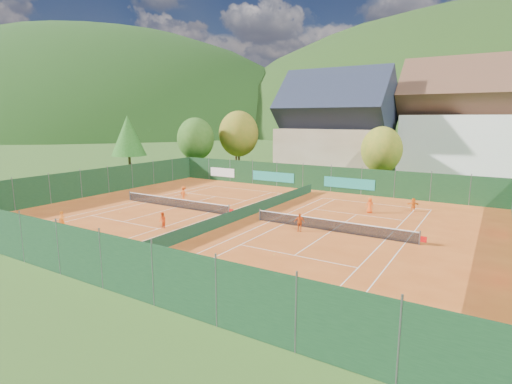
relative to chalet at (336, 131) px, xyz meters
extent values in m
plane|color=#2B4E18|center=(3.00, -30.00, -6.64)|extent=(600.00, 600.00, 0.00)
cube|color=#B9501B|center=(3.00, -30.00, -6.62)|extent=(40.00, 32.00, 0.01)
cube|color=white|center=(-5.00, -18.12, -6.61)|extent=(10.97, 0.06, 0.00)
cube|color=white|center=(-5.00, -41.88, -6.61)|extent=(10.97, 0.06, 0.00)
cube|color=white|center=(-10.48, -30.00, -6.61)|extent=(0.06, 23.77, 0.00)
cube|color=white|center=(0.49, -30.00, -6.61)|extent=(0.06, 23.77, 0.00)
cube|color=white|center=(-9.12, -30.00, -6.61)|extent=(0.06, 23.77, 0.00)
cube|color=white|center=(-0.88, -30.00, -6.61)|extent=(0.06, 23.77, 0.00)
cube|color=white|center=(-5.00, -23.60, -6.61)|extent=(8.23, 0.06, 0.00)
cube|color=white|center=(-5.00, -36.40, -6.61)|extent=(8.23, 0.06, 0.00)
cube|color=white|center=(-5.00, -30.00, -6.61)|extent=(0.06, 12.80, 0.00)
cube|color=white|center=(11.00, -18.12, -6.61)|extent=(10.97, 0.06, 0.00)
cube|color=white|center=(11.00, -41.88, -6.61)|extent=(10.97, 0.06, 0.00)
cube|color=white|center=(5.51, -30.00, -6.61)|extent=(0.06, 23.77, 0.00)
cube|color=white|center=(16.48, -30.00, -6.61)|extent=(0.06, 23.77, 0.00)
cube|color=white|center=(6.88, -30.00, -6.61)|extent=(0.06, 23.77, 0.00)
cube|color=white|center=(15.12, -30.00, -6.61)|extent=(0.06, 23.77, 0.00)
cube|color=white|center=(11.00, -23.60, -6.61)|extent=(8.23, 0.06, 0.00)
cube|color=white|center=(11.00, -36.40, -6.61)|extent=(8.23, 0.06, 0.00)
cube|color=white|center=(11.00, -30.00, -6.61)|extent=(0.06, 12.80, 0.00)
cylinder|color=#59595B|center=(-11.40, -30.00, -6.11)|extent=(0.10, 0.10, 1.02)
cylinder|color=#59595B|center=(1.40, -30.00, -6.11)|extent=(0.10, 0.10, 1.02)
cube|color=black|center=(-5.00, -30.00, -6.16)|extent=(12.80, 0.02, 0.86)
cube|color=white|center=(-5.00, -30.00, -5.73)|extent=(12.80, 0.04, 0.06)
cube|color=red|center=(1.65, -30.00, -6.17)|extent=(0.40, 0.04, 0.40)
cylinder|color=#59595B|center=(4.60, -30.00, -6.11)|extent=(0.10, 0.10, 1.02)
cylinder|color=#59595B|center=(17.40, -30.00, -6.11)|extent=(0.10, 0.10, 1.02)
cube|color=black|center=(11.00, -30.00, -6.16)|extent=(12.80, 0.02, 0.86)
cube|color=white|center=(11.00, -30.00, -5.73)|extent=(12.80, 0.04, 0.06)
cube|color=red|center=(17.65, -30.00, -6.17)|extent=(0.40, 0.04, 0.40)
cube|color=#153A24|center=(3.00, -30.00, -6.12)|extent=(0.03, 28.80, 1.00)
cube|color=#123318|center=(3.00, -14.00, -5.12)|extent=(40.00, 0.04, 3.00)
cube|color=teal|center=(-3.00, -14.06, -5.42)|extent=(6.00, 0.03, 1.20)
cube|color=teal|center=(7.00, -14.06, -5.42)|extent=(6.00, 0.03, 1.20)
cube|color=silver|center=(-11.00, -14.06, -5.42)|extent=(4.00, 0.03, 1.20)
cube|color=#12331A|center=(3.00, -46.00, -5.12)|extent=(40.00, 0.04, 3.00)
cube|color=#14381C|center=(-17.00, -30.00, -5.12)|extent=(0.04, 32.00, 3.00)
cube|color=tan|center=(0.00, 0.00, -3.12)|extent=(15.00, 12.00, 7.00)
cube|color=#1E2333|center=(0.00, 0.00, 3.38)|extent=(16.20, 12.00, 12.00)
cube|color=silver|center=(19.00, 6.00, -2.12)|extent=(20.00, 11.00, 9.00)
cube|color=brown|center=(19.00, 6.00, 5.13)|extent=(21.60, 11.00, 11.00)
cylinder|color=#422617|center=(-19.00, -10.00, -5.22)|extent=(0.36, 0.36, 2.80)
ellipsoid|color=#2B5618|center=(-19.00, -10.00, -1.22)|extent=(5.72, 5.72, 6.58)
cylinder|color=#4D371B|center=(-15.00, -4.00, -5.05)|extent=(0.36, 0.36, 3.15)
ellipsoid|color=olive|center=(-15.00, -4.00, -0.55)|extent=(6.44, 6.44, 7.40)
cylinder|color=#402717|center=(-21.00, 4.00, -4.87)|extent=(0.36, 0.36, 3.50)
cone|color=#2D5E1B|center=(-21.00, 4.00, 0.13)|extent=(5.60, 5.60, 6.50)
cylinder|color=#422717|center=(9.00, -8.00, -5.40)|extent=(0.36, 0.36, 2.45)
ellipsoid|color=olive|center=(9.00, -8.00, -1.90)|extent=(5.01, 5.01, 5.76)
cylinder|color=#482C19|center=(-25.00, -18.00, -5.05)|extent=(0.36, 0.36, 3.15)
cone|color=#1F5618|center=(-25.00, -18.00, -0.55)|extent=(5.04, 5.04, 5.85)
ellipsoid|color=black|center=(13.00, 270.00, -48.97)|extent=(440.00, 440.00, 242.00)
ellipsoid|color=black|center=(-217.00, 130.00, -42.32)|extent=(340.00, 340.00, 204.00)
cylinder|color=slate|center=(13.19, -42.87, -6.22)|extent=(0.02, 0.02, 0.80)
cylinder|color=slate|center=(13.49, -42.87, -6.22)|extent=(0.02, 0.02, 0.80)
cylinder|color=slate|center=(13.19, -42.57, -6.22)|extent=(0.02, 0.02, 0.80)
cylinder|color=slate|center=(13.49, -42.57, -6.22)|extent=(0.02, 0.02, 0.80)
cube|color=slate|center=(13.34, -42.72, -6.07)|extent=(0.34, 0.34, 0.30)
ellipsoid|color=#CCD833|center=(13.34, -42.72, -6.04)|extent=(0.28, 0.28, 0.16)
sphere|color=#CCD833|center=(-7.99, -34.22, -6.59)|extent=(0.07, 0.07, 0.07)
sphere|color=#CCD833|center=(9.87, -37.04, -6.59)|extent=(0.07, 0.07, 0.07)
sphere|color=#CCD833|center=(2.45, -27.76, -6.59)|extent=(0.07, 0.07, 0.07)
imported|color=orange|center=(-7.11, -40.48, -5.88)|extent=(0.63, 0.51, 1.49)
imported|color=#EC4D14|center=(-0.66, -36.13, -5.97)|extent=(0.75, 0.65, 1.31)
imported|color=#EB5714|center=(-6.53, -27.04, -5.84)|extent=(1.09, 0.74, 1.57)
imported|color=#D04C12|center=(8.89, -31.23, -5.91)|extent=(0.91, 0.59, 1.43)
imported|color=#F65715|center=(11.81, -22.39, -5.89)|extent=(0.85, 0.75, 1.46)
imported|color=orange|center=(15.09, -19.63, -5.99)|extent=(1.22, 0.84, 1.27)
camera|label=1|loc=(21.53, -58.30, 1.98)|focal=28.00mm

